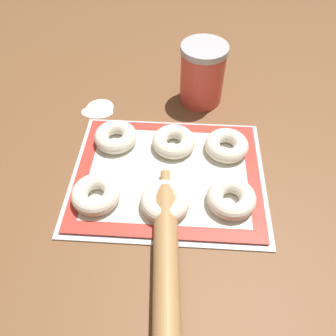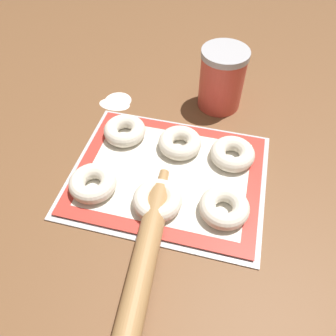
# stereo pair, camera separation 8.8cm
# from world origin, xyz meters

# --- Properties ---
(ground_plane) EXTENTS (2.80, 2.80, 0.00)m
(ground_plane) POSITION_xyz_m (0.00, 0.00, 0.00)
(ground_plane) COLOR brown
(baking_tray) EXTENTS (0.45, 0.36, 0.01)m
(baking_tray) POSITION_xyz_m (0.01, -0.01, 0.00)
(baking_tray) COLOR silver
(baking_tray) RESTS_ON ground_plane
(baking_mat) EXTENTS (0.43, 0.34, 0.00)m
(baking_mat) POSITION_xyz_m (0.01, -0.01, 0.01)
(baking_mat) COLOR red
(baking_mat) RESTS_ON baking_tray
(bagel_front_left) EXTENTS (0.11, 0.11, 0.04)m
(bagel_front_left) POSITION_xyz_m (-0.14, -0.09, 0.03)
(bagel_front_left) COLOR silver
(bagel_front_left) RESTS_ON baking_mat
(bagel_front_center) EXTENTS (0.11, 0.11, 0.04)m
(bagel_front_center) POSITION_xyz_m (0.01, -0.10, 0.03)
(bagel_front_center) COLOR silver
(bagel_front_center) RESTS_ON baking_mat
(bagel_front_right) EXTENTS (0.11, 0.11, 0.04)m
(bagel_front_right) POSITION_xyz_m (0.15, -0.08, 0.03)
(bagel_front_right) COLOR silver
(bagel_front_right) RESTS_ON baking_mat
(bagel_back_left) EXTENTS (0.11, 0.11, 0.04)m
(bagel_back_left) POSITION_xyz_m (-0.12, 0.09, 0.03)
(bagel_back_left) COLOR silver
(bagel_back_left) RESTS_ON baking_mat
(bagel_back_center) EXTENTS (0.11, 0.11, 0.04)m
(bagel_back_center) POSITION_xyz_m (0.02, 0.08, 0.03)
(bagel_back_center) COLOR silver
(bagel_back_center) RESTS_ON baking_mat
(bagel_back_right) EXTENTS (0.11, 0.11, 0.04)m
(bagel_back_right) POSITION_xyz_m (0.15, 0.07, 0.03)
(bagel_back_right) COLOR silver
(bagel_back_right) RESTS_ON baking_mat
(flour_canister) EXTENTS (0.12, 0.12, 0.17)m
(flour_canister) POSITION_xyz_m (0.09, 0.28, 0.08)
(flour_canister) COLOR #DB4C3D
(flour_canister) RESTS_ON ground_plane
(rolling_pin) EXTENTS (0.08, 0.48, 0.05)m
(rolling_pin) POSITION_xyz_m (0.03, -0.26, 0.02)
(rolling_pin) COLOR #AD7F4C
(rolling_pin) RESTS_ON ground_plane
(flour_patch_near) EXTENTS (0.09, 0.05, 0.00)m
(flour_patch_near) POSITION_xyz_m (-0.20, 0.21, 0.00)
(flour_patch_near) COLOR white
(flour_patch_near) RESTS_ON ground_plane
(flour_patch_far) EXTENTS (0.08, 0.08, 0.00)m
(flour_patch_far) POSITION_xyz_m (-0.20, 0.23, 0.00)
(flour_patch_far) COLOR white
(flour_patch_far) RESTS_ON ground_plane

